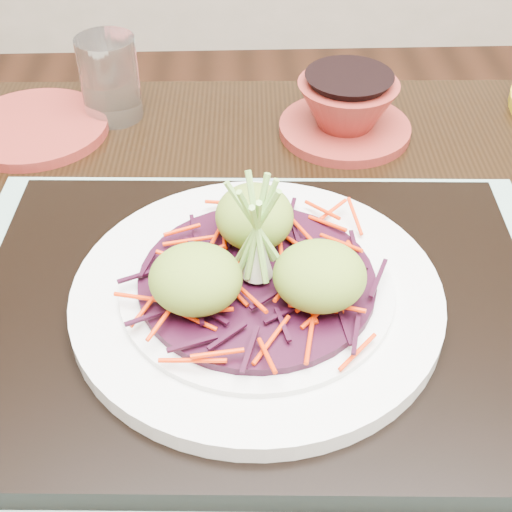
{
  "coord_description": "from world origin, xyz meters",
  "views": [
    {
      "loc": [
        -0.12,
        -0.32,
        1.08
      ],
      "look_at": [
        -0.1,
        0.08,
        0.73
      ],
      "focal_mm": 50.0,
      "sensor_mm": 36.0,
      "label": 1
    }
  ],
  "objects_px": {
    "white_plate": "(257,294)",
    "terracotta_side_plate": "(35,128)",
    "water_glass": "(110,78)",
    "terracotta_bowl_set": "(346,111)",
    "serving_tray": "(257,312)",
    "dining_table": "(293,360)"
  },
  "relations": [
    {
      "from": "water_glass",
      "to": "terracotta_bowl_set",
      "type": "distance_m",
      "value": 0.26
    },
    {
      "from": "white_plate",
      "to": "terracotta_side_plate",
      "type": "bearing_deg",
      "value": 127.98
    },
    {
      "from": "white_plate",
      "to": "terracotta_side_plate",
      "type": "distance_m",
      "value": 0.37
    },
    {
      "from": "serving_tray",
      "to": "white_plate",
      "type": "bearing_deg",
      "value": 2.56
    },
    {
      "from": "water_glass",
      "to": "terracotta_bowl_set",
      "type": "bearing_deg",
      "value": -10.36
    },
    {
      "from": "white_plate",
      "to": "water_glass",
      "type": "bearing_deg",
      "value": 114.27
    },
    {
      "from": "dining_table",
      "to": "terracotta_side_plate",
      "type": "relative_size",
      "value": 7.0
    },
    {
      "from": "dining_table",
      "to": "serving_tray",
      "type": "distance_m",
      "value": 0.12
    },
    {
      "from": "white_plate",
      "to": "terracotta_bowl_set",
      "type": "xyz_separation_m",
      "value": [
        0.1,
        0.28,
        -0.01
      ]
    },
    {
      "from": "serving_tray",
      "to": "dining_table",
      "type": "bearing_deg",
      "value": 50.9
    },
    {
      "from": "terracotta_side_plate",
      "to": "terracotta_bowl_set",
      "type": "distance_m",
      "value": 0.33
    },
    {
      "from": "white_plate",
      "to": "terracotta_bowl_set",
      "type": "relative_size",
      "value": 1.9
    },
    {
      "from": "serving_tray",
      "to": "water_glass",
      "type": "relative_size",
      "value": 4.72
    },
    {
      "from": "terracotta_side_plate",
      "to": "terracotta_bowl_set",
      "type": "xyz_separation_m",
      "value": [
        0.33,
        -0.01,
        0.02
      ]
    },
    {
      "from": "dining_table",
      "to": "terracotta_side_plate",
      "type": "bearing_deg",
      "value": 137.49
    },
    {
      "from": "terracotta_bowl_set",
      "to": "serving_tray",
      "type": "bearing_deg",
      "value": -110.52
    },
    {
      "from": "dining_table",
      "to": "water_glass",
      "type": "bearing_deg",
      "value": 123.78
    },
    {
      "from": "dining_table",
      "to": "terracotta_bowl_set",
      "type": "xyz_separation_m",
      "value": [
        0.07,
        0.24,
        0.12
      ]
    },
    {
      "from": "water_glass",
      "to": "serving_tray",
      "type": "bearing_deg",
      "value": -65.73
    },
    {
      "from": "water_glass",
      "to": "terracotta_bowl_set",
      "type": "xyz_separation_m",
      "value": [
        0.25,
        -0.05,
        -0.02
      ]
    },
    {
      "from": "terracotta_bowl_set",
      "to": "white_plate",
      "type": "bearing_deg",
      "value": -110.52
    },
    {
      "from": "terracotta_side_plate",
      "to": "white_plate",
      "type": "bearing_deg",
      "value": -52.02
    }
  ]
}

